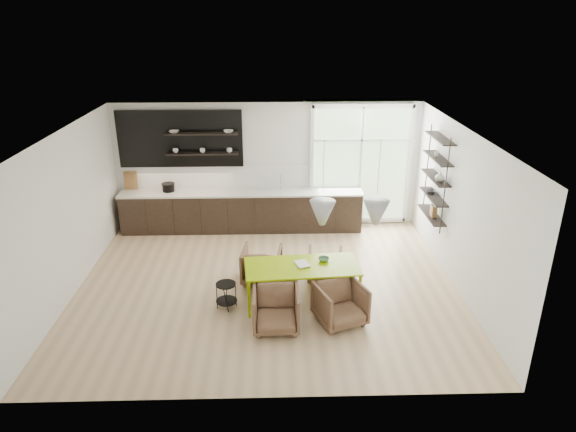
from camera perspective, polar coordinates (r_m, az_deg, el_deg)
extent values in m
cube|color=#D6B387|center=(9.72, -2.32, -7.71)|extent=(7.00, 6.00, 0.01)
cube|color=white|center=(11.92, -2.30, 5.64)|extent=(7.00, 0.02, 2.90)
cube|color=white|center=(9.79, -23.41, 0.04)|extent=(0.02, 6.00, 2.90)
cube|color=white|center=(9.68, 18.74, 0.49)|extent=(0.02, 6.00, 2.90)
cube|color=white|center=(8.65, -2.61, 9.23)|extent=(7.00, 6.00, 0.01)
cube|color=#B2D1A5|center=(12.06, 8.02, 5.63)|extent=(2.20, 0.02, 2.70)
cube|color=white|center=(12.03, 8.04, 5.59)|extent=(2.30, 0.08, 2.80)
cone|color=#A8ADB4|center=(8.58, 3.84, 0.35)|extent=(0.44, 0.44, 0.42)
cone|color=#A8ADB4|center=(8.71, 9.75, 0.41)|extent=(0.44, 0.44, 0.42)
cylinder|color=black|center=(8.32, 3.98, 5.51)|extent=(0.01, 0.01, 0.89)
cylinder|color=black|center=(8.45, 10.09, 5.49)|extent=(0.01, 0.01, 0.89)
cube|color=black|center=(11.95, -5.12, 0.53)|extent=(5.50, 0.65, 0.90)
cube|color=beige|center=(11.79, -5.19, 2.66)|extent=(5.54, 0.69, 0.04)
cube|color=white|center=(12.00, -5.16, 4.43)|extent=(5.50, 0.02, 0.55)
cube|color=black|center=(11.90, -11.88, 8.39)|extent=(2.80, 0.06, 1.30)
cube|color=black|center=(11.65, -9.60, 9.03)|extent=(1.60, 0.28, 0.03)
cube|color=black|center=(11.76, -9.47, 6.89)|extent=(1.60, 0.28, 0.03)
cube|color=brown|center=(12.36, -17.08, 3.81)|extent=(0.30, 0.10, 0.42)
cylinder|color=silver|center=(11.79, -0.82, 3.79)|extent=(0.02, 0.02, 0.40)
imported|color=white|center=(11.74, -12.55, 9.12)|extent=(0.22, 0.22, 0.05)
imported|color=white|center=(11.58, -6.64, 9.31)|extent=(0.22, 0.22, 0.05)
imported|color=white|center=(11.84, -12.38, 7.10)|extent=(0.12, 0.12, 0.10)
imported|color=white|center=(11.74, -9.49, 7.19)|extent=(0.12, 0.12, 0.10)
imported|color=white|center=(11.68, -6.55, 7.27)|extent=(0.12, 0.12, 0.10)
cylinder|color=black|center=(12.03, -13.15, 3.08)|extent=(0.27, 0.27, 0.17)
cube|color=black|center=(10.08, 17.05, 3.06)|extent=(0.02, 0.02, 1.90)
cube|color=black|center=(11.17, 15.20, 5.08)|extent=(0.02, 0.02, 1.90)
cube|color=black|center=(10.89, 15.64, 0.11)|extent=(0.26, 1.20, 0.02)
cube|color=black|center=(10.75, 15.86, 2.09)|extent=(0.26, 1.20, 0.02)
cube|color=black|center=(10.62, 16.08, 4.12)|extent=(0.26, 1.20, 0.02)
cube|color=black|center=(10.51, 16.31, 6.19)|extent=(0.26, 1.20, 0.03)
cube|color=black|center=(10.42, 16.54, 8.30)|extent=(0.26, 1.20, 0.03)
imported|color=white|center=(10.37, 16.54, 4.26)|extent=(0.18, 0.18, 0.19)
imported|color=#333338|center=(10.91, 15.58, 2.64)|extent=(0.22, 0.22, 0.05)
imported|color=white|center=(10.59, 16.18, 6.65)|extent=(0.10, 0.10, 0.09)
cube|color=brown|center=(10.75, 15.86, 0.57)|extent=(0.10, 0.18, 0.24)
cube|color=#8AB300|center=(8.86, 1.56, -5.63)|extent=(2.02, 1.04, 0.03)
cube|color=#8AB300|center=(8.63, -4.33, -9.25)|extent=(0.05, 0.05, 0.68)
cube|color=#8AB300|center=(9.31, -4.53, -6.73)|extent=(0.05, 0.05, 0.68)
cube|color=#8AB300|center=(8.87, 7.95, -8.49)|extent=(0.05, 0.05, 0.68)
cube|color=#8AB300|center=(9.53, 6.81, -6.10)|extent=(0.05, 0.05, 0.68)
imported|color=brown|center=(9.73, -2.93, -5.41)|extent=(0.81, 0.82, 0.67)
imported|color=brown|center=(9.80, 4.13, -5.46)|extent=(0.71, 0.72, 0.59)
imported|color=brown|center=(8.36, -1.34, -10.31)|extent=(0.75, 0.77, 0.69)
imported|color=brown|center=(8.54, 5.84, -9.68)|extent=(0.95, 0.96, 0.69)
cylinder|color=black|center=(8.88, -6.93, -7.54)|extent=(0.35, 0.35, 0.02)
cylinder|color=black|center=(9.05, -6.84, -9.33)|extent=(0.37, 0.37, 0.02)
cylinder|color=black|center=(8.99, -5.82, -8.77)|extent=(0.02, 0.02, 0.45)
cylinder|color=black|center=(9.13, -6.83, -8.27)|extent=(0.02, 0.02, 0.45)
cylinder|color=black|center=(9.01, -7.91, -8.81)|extent=(0.02, 0.02, 0.45)
cylinder|color=black|center=(8.86, -6.90, -9.33)|extent=(0.02, 0.02, 0.45)
imported|color=white|center=(8.85, 0.93, -5.45)|extent=(0.29, 0.34, 0.03)
imported|color=#4E8055|center=(9.03, 3.99, -4.82)|extent=(0.25, 0.25, 0.06)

